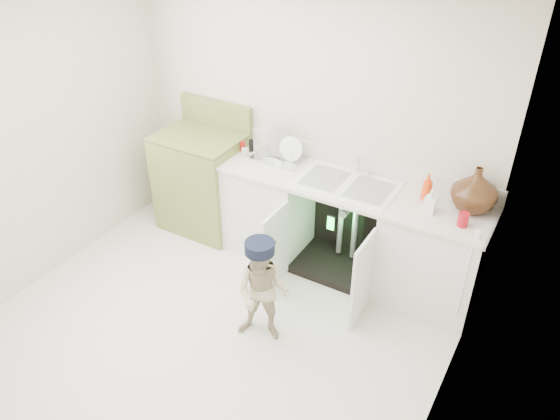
% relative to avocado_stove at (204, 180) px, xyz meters
% --- Properties ---
extents(ground, '(3.50, 3.50, 0.00)m').
position_rel_avocado_stove_xyz_m(ground, '(0.97, -1.18, -0.52)').
color(ground, beige).
rests_on(ground, ground).
extents(room_shell, '(6.00, 5.50, 1.26)m').
position_rel_avocado_stove_xyz_m(room_shell, '(0.97, -1.18, 0.73)').
color(room_shell, beige).
rests_on(room_shell, ground).
extents(counter_run, '(2.44, 1.02, 1.27)m').
position_rel_avocado_stove_xyz_m(counter_run, '(1.57, 0.03, -0.03)').
color(counter_run, white).
rests_on(counter_run, ground).
extents(avocado_stove, '(0.81, 0.65, 1.26)m').
position_rel_avocado_stove_xyz_m(avocado_stove, '(0.00, 0.00, 0.00)').
color(avocado_stove, olive).
rests_on(avocado_stove, ground).
extents(repair_worker, '(0.51, 0.96, 0.90)m').
position_rel_avocado_stove_xyz_m(repair_worker, '(1.35, -1.06, -0.06)').
color(repair_worker, beige).
rests_on(repair_worker, ground).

